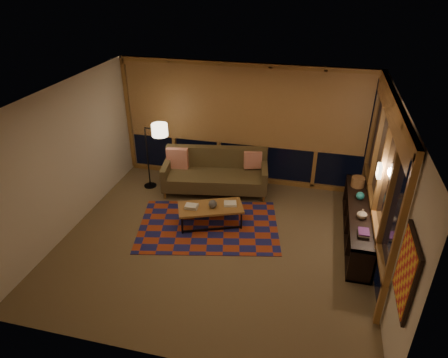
% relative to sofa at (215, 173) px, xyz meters
% --- Properties ---
extents(floor, '(5.50, 5.00, 0.01)m').
position_rel_sofa_xyz_m(floor, '(0.46, -1.76, -0.46)').
color(floor, '#726347').
rests_on(floor, ground).
extents(ceiling, '(5.50, 5.00, 0.01)m').
position_rel_sofa_xyz_m(ceiling, '(0.46, -1.76, 2.24)').
color(ceiling, white).
rests_on(ceiling, walls).
extents(walls, '(5.51, 5.01, 2.70)m').
position_rel_sofa_xyz_m(walls, '(0.46, -1.76, 0.89)').
color(walls, beige).
rests_on(walls, floor).
extents(window_wall_back, '(5.30, 0.16, 2.60)m').
position_rel_sofa_xyz_m(window_wall_back, '(0.46, 0.67, 0.89)').
color(window_wall_back, '#A0713C').
rests_on(window_wall_back, walls).
extents(window_wall_right, '(0.16, 3.70, 2.60)m').
position_rel_sofa_xyz_m(window_wall_right, '(3.14, -1.16, 0.89)').
color(window_wall_right, '#A0713C').
rests_on(window_wall_right, walls).
extents(wall_art, '(0.06, 0.74, 0.94)m').
position_rel_sofa_xyz_m(wall_art, '(3.17, -3.61, 0.99)').
color(wall_art, red).
rests_on(wall_art, walls).
extents(wall_sconce, '(0.12, 0.18, 0.22)m').
position_rel_sofa_xyz_m(wall_sconce, '(3.08, -1.31, 1.09)').
color(wall_sconce, '#FFE6B8').
rests_on(wall_sconce, walls).
extents(sofa, '(2.35, 1.26, 0.91)m').
position_rel_sofa_xyz_m(sofa, '(0.00, 0.00, 0.00)').
color(sofa, brown).
rests_on(sofa, floor).
extents(pillow_left, '(0.48, 0.21, 0.47)m').
position_rel_sofa_xyz_m(pillow_left, '(-0.87, 0.05, 0.23)').
color(pillow_left, red).
rests_on(pillow_left, sofa).
extents(pillow_right, '(0.41, 0.24, 0.38)m').
position_rel_sofa_xyz_m(pillow_right, '(0.76, 0.37, 0.19)').
color(pillow_right, red).
rests_on(pillow_right, sofa).
extents(area_rug, '(2.96, 2.29, 0.01)m').
position_rel_sofa_xyz_m(area_rug, '(0.21, -1.33, -0.45)').
color(area_rug, '#9C3818').
rests_on(area_rug, floor).
extents(coffee_table, '(1.34, 0.97, 0.41)m').
position_rel_sofa_xyz_m(coffee_table, '(0.24, -1.25, -0.25)').
color(coffee_table, '#A0713C').
rests_on(coffee_table, floor).
extents(book_stack_a, '(0.25, 0.20, 0.07)m').
position_rel_sofa_xyz_m(book_stack_a, '(-0.10, -1.38, -0.01)').
color(book_stack_a, silver).
rests_on(book_stack_a, coffee_table).
extents(book_stack_b, '(0.29, 0.25, 0.05)m').
position_rel_sofa_xyz_m(book_stack_b, '(0.59, -1.10, -0.03)').
color(book_stack_b, silver).
rests_on(book_stack_b, coffee_table).
extents(ceramic_pot, '(0.23, 0.23, 0.16)m').
position_rel_sofa_xyz_m(ceramic_pot, '(0.29, -1.27, 0.03)').
color(ceramic_pot, black).
rests_on(ceramic_pot, coffee_table).
extents(floor_lamp, '(0.55, 0.40, 1.55)m').
position_rel_sofa_xyz_m(floor_lamp, '(-1.50, -0.12, 0.32)').
color(floor_lamp, black).
rests_on(floor_lamp, floor).
extents(bookshelf, '(0.40, 2.54, 0.64)m').
position_rel_sofa_xyz_m(bookshelf, '(2.95, -1.00, -0.14)').
color(bookshelf, black).
rests_on(bookshelf, floor).
extents(basket, '(0.27, 0.27, 0.19)m').
position_rel_sofa_xyz_m(basket, '(2.93, -0.20, 0.27)').
color(basket, olive).
rests_on(basket, bookshelf).
extents(teal_bowl, '(0.19, 0.19, 0.15)m').
position_rel_sofa_xyz_m(teal_bowl, '(2.95, -0.71, 0.26)').
color(teal_bowl, '#227D79').
rests_on(teal_bowl, bookshelf).
extents(vase, '(0.20, 0.20, 0.18)m').
position_rel_sofa_xyz_m(vase, '(2.95, -1.34, 0.27)').
color(vase, '#BFAB90').
rests_on(vase, bookshelf).
extents(shelf_book_stack, '(0.21, 0.25, 0.06)m').
position_rel_sofa_xyz_m(shelf_book_stack, '(2.95, -1.82, 0.21)').
color(shelf_book_stack, silver).
rests_on(shelf_book_stack, bookshelf).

